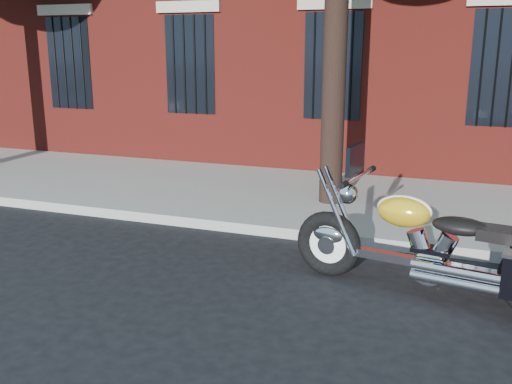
% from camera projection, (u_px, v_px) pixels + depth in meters
% --- Properties ---
extents(ground, '(120.00, 120.00, 0.00)m').
position_uv_depth(ground, '(234.00, 270.00, 6.74)').
color(ground, black).
rests_on(ground, ground).
extents(curb, '(40.00, 0.16, 0.15)m').
position_uv_depth(curb, '(271.00, 230.00, 7.98)').
color(curb, gray).
rests_on(curb, ground).
extents(sidewalk, '(40.00, 3.60, 0.15)m').
position_uv_depth(sidewalk, '(306.00, 198.00, 9.70)').
color(sidewalk, gray).
rests_on(sidewalk, ground).
extents(motorcycle, '(2.98, 1.19, 1.55)m').
position_uv_depth(motorcycle, '(441.00, 252.00, 5.86)').
color(motorcycle, black).
rests_on(motorcycle, ground).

